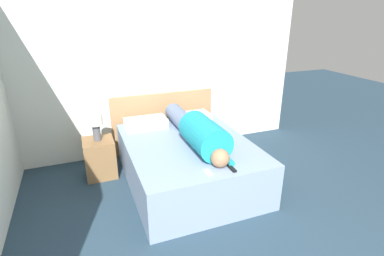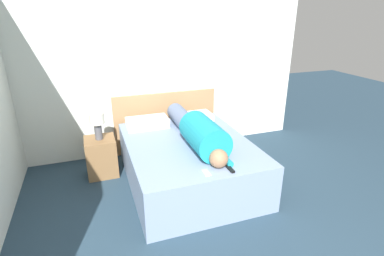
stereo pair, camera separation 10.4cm
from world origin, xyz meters
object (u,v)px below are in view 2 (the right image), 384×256
(bed, at_px, (188,162))
(pillow_second, at_px, (193,118))
(nightstand, at_px, (101,157))
(person_lying, at_px, (198,131))
(pillow_near_headboard, at_px, (147,123))
(cell_phone, at_px, (206,173))
(table_lamp, at_px, (97,122))
(tv_remote, at_px, (230,169))

(bed, distance_m, pillow_second, 0.85)
(bed, xyz_separation_m, nightstand, (-1.07, 0.60, -0.02))
(person_lying, relative_size, pillow_near_headboard, 2.96)
(nightstand, xyz_separation_m, cell_phone, (0.99, -1.40, 0.32))
(pillow_second, relative_size, cell_phone, 4.30)
(nightstand, bearing_deg, pillow_near_headboard, 8.41)
(bed, height_order, cell_phone, cell_phone)
(bed, bearing_deg, person_lying, -41.63)
(table_lamp, height_order, person_lying, person_lying)
(tv_remote, relative_size, cell_phone, 1.15)
(person_lying, bearing_deg, cell_phone, -103.64)
(pillow_near_headboard, xyz_separation_m, cell_phone, (0.31, -1.51, -0.06))
(table_lamp, bearing_deg, cell_phone, -54.76)
(bed, relative_size, pillow_second, 3.46)
(bed, bearing_deg, cell_phone, -95.36)
(bed, height_order, person_lying, person_lying)
(pillow_near_headboard, bearing_deg, pillow_second, 0.00)
(person_lying, relative_size, cell_phone, 13.40)
(cell_phone, bearing_deg, table_lamp, 125.24)
(person_lying, height_order, tv_remote, person_lying)
(nightstand, xyz_separation_m, tv_remote, (1.26, -1.42, 0.33))
(table_lamp, relative_size, pillow_second, 0.66)
(pillow_second, bearing_deg, nightstand, -175.81)
(cell_phone, bearing_deg, bed, 84.64)
(tv_remote, height_order, cell_phone, tv_remote)
(nightstand, relative_size, pillow_near_headboard, 0.90)
(table_lamp, xyz_separation_m, person_lying, (1.17, -0.69, -0.02))
(person_lying, distance_m, cell_phone, 0.75)
(pillow_second, bearing_deg, pillow_near_headboard, -180.00)
(nightstand, bearing_deg, tv_remote, -48.58)
(cell_phone, bearing_deg, pillow_near_headboard, 101.54)
(table_lamp, bearing_deg, tv_remote, -48.58)
(pillow_near_headboard, bearing_deg, tv_remote, -69.44)
(bed, xyz_separation_m, tv_remote, (0.19, -0.82, 0.30))
(pillow_near_headboard, distance_m, tv_remote, 1.63)
(tv_remote, bearing_deg, cell_phone, 175.55)
(nightstand, relative_size, tv_remote, 3.55)
(table_lamp, xyz_separation_m, pillow_near_headboard, (0.68, 0.10, -0.13))
(bed, distance_m, person_lying, 0.48)
(table_lamp, xyz_separation_m, cell_phone, (0.99, -1.40, -0.19))
(person_lying, distance_m, tv_remote, 0.76)
(nightstand, xyz_separation_m, pillow_second, (1.38, 0.10, 0.37))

